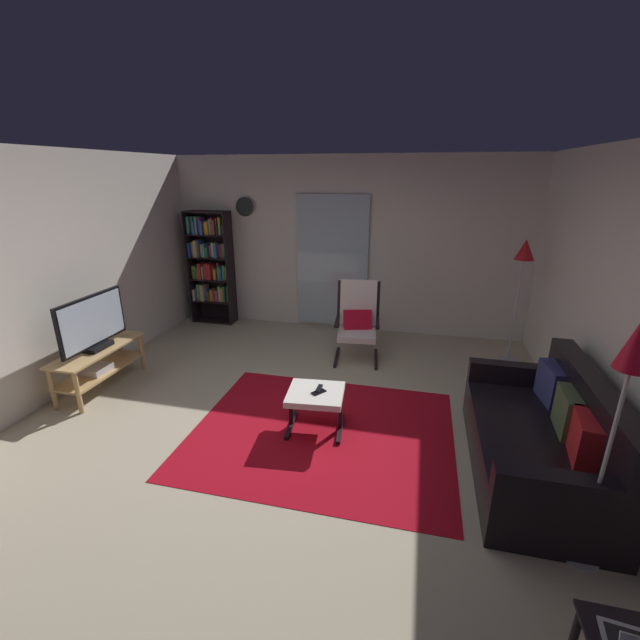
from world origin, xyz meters
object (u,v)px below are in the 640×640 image
tv_stand (99,363)px  television (93,324)px  floor_lamp_by_shelf (524,260)px  floor_lamp_by_sofa (629,375)px  tv_remote (319,389)px  leather_sofa (543,440)px  lounge_armchair (358,319)px  wall_clock (245,207)px  bookshelf_near_tv (211,263)px  cell_phone (319,392)px  ottoman (316,398)px

tv_stand → television: 0.46m
floor_lamp_by_shelf → tv_stand: bearing=-157.9°
television → floor_lamp_by_sofa: 4.78m
tv_remote → floor_lamp_by_shelf: bearing=46.5°
tv_stand → floor_lamp_by_sofa: 4.85m
leather_sofa → lounge_armchair: bearing=132.6°
leather_sofa → lounge_armchair: lounge_armchair is taller
tv_remote → wall_clock: bearing=125.1°
wall_clock → television: bearing=-106.4°
lounge_armchair → floor_lamp_by_sofa: floor_lamp_by_sofa is taller
bookshelf_near_tv → cell_phone: size_ratio=12.78×
television → leather_sofa: television is taller
leather_sofa → cell_phone: size_ratio=12.71×
cell_phone → lounge_armchair: bearing=123.6°
bookshelf_near_tv → tv_remote: bearing=-47.3°
cell_phone → ottoman: bearing=-168.6°
bookshelf_near_tv → lounge_armchair: 2.71m
television → tv_remote: size_ratio=6.62×
bookshelf_near_tv → television: bearing=-94.1°
ottoman → floor_lamp_by_shelf: 3.14m
cell_phone → floor_lamp_by_sofa: bearing=9.5°
floor_lamp_by_sofa → bookshelf_near_tv: bearing=140.0°
wall_clock → ottoman: bearing=-57.1°
tv_stand → tv_remote: (2.60, -0.17, 0.09)m
cell_phone → floor_lamp_by_sofa: 2.40m
television → cell_phone: television is taller
tv_stand → bookshelf_near_tv: bookshelf_near_tv is taller
television → leather_sofa: 4.56m
floor_lamp_by_sofa → tv_remote: bearing=151.7°
cell_phone → wall_clock: bearing=159.7°
wall_clock → leather_sofa: bearing=-38.6°
leather_sofa → lounge_armchair: (-1.81, 1.97, 0.22)m
television → floor_lamp_by_sofa: (4.58, -1.26, 0.53)m
ottoman → cell_phone: 0.08m
lounge_armchair → floor_lamp_by_shelf: size_ratio=0.64×
lounge_armchair → bookshelf_near_tv: bearing=160.6°
television → floor_lamp_by_shelf: (4.66, 1.88, 0.56)m
bookshelf_near_tv → wall_clock: (0.58, 0.14, 0.87)m
ottoman → television: bearing=174.8°
tv_stand → lounge_armchair: lounge_armchair is taller
bookshelf_near_tv → wall_clock: 1.06m
tv_stand → tv_remote: bearing=-3.8°
tv_remote → wall_clock: size_ratio=0.50×
floor_lamp_by_sofa → tv_stand: bearing=164.8°
tv_stand → wall_clock: bearing=73.7°
floor_lamp_by_shelf → wall_clock: bearing=169.9°
tv_stand → television: bearing=79.3°
leather_sofa → floor_lamp_by_shelf: size_ratio=1.12×
lounge_armchair → floor_lamp_by_sofa: size_ratio=0.62×
television → bookshelf_near_tv: bearing=85.9°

